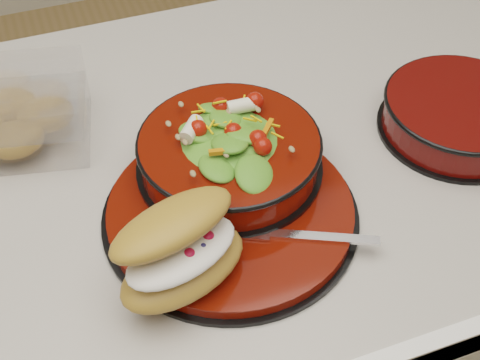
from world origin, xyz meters
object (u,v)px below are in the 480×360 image
object	(u,v)px
salad_bowl	(229,147)
pastry_box	(9,114)
extra_bowl	(460,114)
croissant	(180,250)
fork	(302,236)
island_counter	(200,333)
dinner_plate	(231,212)

from	to	relation	value
salad_bowl	pastry_box	xyz separation A→B (m)	(-0.25, 0.18, -0.01)
salad_bowl	extra_bowl	size ratio (longest dim) A/B	1.09
croissant	extra_bowl	size ratio (longest dim) A/B	0.79
croissant	fork	distance (m)	0.15
island_counter	dinner_plate	xyz separation A→B (m)	(0.02, -0.12, 0.46)
island_counter	salad_bowl	size ratio (longest dim) A/B	5.13
extra_bowl	croissant	bearing A→B (deg)	-164.34
island_counter	pastry_box	distance (m)	0.55
fork	dinner_plate	bearing A→B (deg)	65.38
salad_bowl	croissant	size ratio (longest dim) A/B	1.39
salad_bowl	fork	xyz separation A→B (m)	(0.04, -0.14, -0.03)
croissant	extra_bowl	xyz separation A→B (m)	(0.44, 0.12, -0.04)
fork	extra_bowl	xyz separation A→B (m)	(0.29, 0.12, 0.01)
pastry_box	extra_bowl	xyz separation A→B (m)	(0.59, -0.20, -0.01)
dinner_plate	fork	xyz separation A→B (m)	(0.06, -0.07, 0.01)
croissant	pastry_box	bearing A→B (deg)	95.46
pastry_box	croissant	bearing A→B (deg)	-53.15
fork	extra_bowl	world-z (taller)	extra_bowl
island_counter	fork	size ratio (longest dim) A/B	7.67
salad_bowl	extra_bowl	xyz separation A→B (m)	(0.33, -0.02, -0.03)
salad_bowl	croissant	xyz separation A→B (m)	(-0.11, -0.14, 0.01)
island_counter	fork	xyz separation A→B (m)	(0.09, -0.19, 0.47)
salad_bowl	croissant	bearing A→B (deg)	-126.80
island_counter	croissant	world-z (taller)	croissant
island_counter	pastry_box	xyz separation A→B (m)	(-0.21, 0.12, 0.49)
island_counter	fork	bearing A→B (deg)	-66.20
extra_bowl	salad_bowl	bearing A→B (deg)	176.77
island_counter	extra_bowl	world-z (taller)	extra_bowl
pastry_box	salad_bowl	bearing A→B (deg)	-23.02
salad_bowl	extra_bowl	distance (m)	0.34
salad_bowl	extra_bowl	world-z (taller)	salad_bowl
island_counter	salad_bowl	distance (m)	0.51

